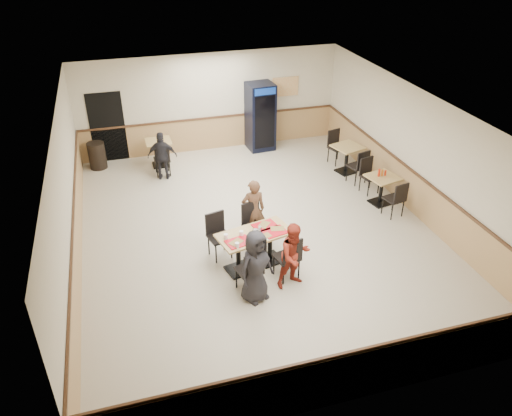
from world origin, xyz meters
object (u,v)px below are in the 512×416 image
object	(u,v)px
diner_woman_left	(256,266)
diner_woman_right	(294,255)
pepsi_cooler	(260,117)
trash_bin	(97,156)
side_table_near	(382,186)
back_table	(159,149)
side_table_far	(347,155)
main_table	(254,244)
lone_diner	(162,156)
diner_man_opposite	(253,210)

from	to	relation	value
diner_woman_left	diner_woman_right	world-z (taller)	diner_woman_left
pepsi_cooler	trash_bin	xyz separation A→B (m)	(-4.98, -0.04, -0.65)
diner_woman_right	side_table_near	xyz separation A→B (m)	(3.27, 2.44, -0.19)
back_table	side_table_far	bearing A→B (deg)	-21.07
main_table	back_table	bearing A→B (deg)	90.40
lone_diner	pepsi_cooler	bearing A→B (deg)	-146.21
trash_bin	lone_diner	bearing A→B (deg)	-34.93
main_table	diner_woman_left	bearing A→B (deg)	-117.90
diner_man_opposite	lone_diner	bearing A→B (deg)	-64.63
side_table_near	side_table_far	bearing A→B (deg)	92.02
pepsi_cooler	diner_woman_left	bearing A→B (deg)	-111.43
lone_diner	pepsi_cooler	size ratio (longest dim) A/B	0.66
main_table	diner_woman_right	world-z (taller)	diner_woman_right
side_table_near	pepsi_cooler	world-z (taller)	pepsi_cooler
diner_man_opposite	trash_bin	xyz separation A→B (m)	(-3.34, 4.83, -0.35)
diner_woman_left	diner_man_opposite	size ratio (longest dim) A/B	1.02
diner_woman_left	back_table	distance (m)	6.59
diner_woman_left	lone_diner	world-z (taller)	diner_woman_left
main_table	side_table_near	world-z (taller)	main_table
pepsi_cooler	trash_bin	bearing A→B (deg)	176.57
main_table	trash_bin	distance (m)	6.60
diner_woman_left	diner_woman_right	xyz separation A→B (m)	(0.85, 0.20, -0.06)
diner_woman_right	trash_bin	bearing A→B (deg)	106.68
side_table_near	diner_man_opposite	bearing A→B (deg)	-170.21
lone_diner	trash_bin	bearing A→B (deg)	-22.79
diner_woman_left	side_table_far	distance (m)	6.08
diner_man_opposite	side_table_near	size ratio (longest dim) A/B	1.75
diner_woman_left	lone_diner	xyz separation A→B (m)	(-1.04, 5.61, -0.07)
pepsi_cooler	side_table_far	bearing A→B (deg)	-55.39
diner_man_opposite	main_table	bearing A→B (deg)	76.81
lone_diner	side_table_near	world-z (taller)	lone_diner
pepsi_cooler	diner_man_opposite	bearing A→B (deg)	-112.50
side_table_near	side_table_far	size ratio (longest dim) A/B	0.92
diner_woman_right	pepsi_cooler	bearing A→B (deg)	66.70
side_table_near	pepsi_cooler	bearing A→B (deg)	114.53
diner_man_opposite	trash_bin	bearing A→B (deg)	-53.62
lone_diner	side_table_near	xyz separation A→B (m)	(5.16, -2.98, -0.18)
diner_woman_right	pepsi_cooler	size ratio (longest dim) A/B	0.68
side_table_far	pepsi_cooler	xyz separation A→B (m)	(-1.87, 2.35, 0.51)
main_table	lone_diner	world-z (taller)	lone_diner
main_table	pepsi_cooler	world-z (taller)	pepsi_cooler
diner_man_opposite	pepsi_cooler	distance (m)	5.15
lone_diner	pepsi_cooler	distance (m)	3.48
side_table_far	trash_bin	xyz separation A→B (m)	(-6.85, 2.31, -0.14)
side_table_far	pepsi_cooler	size ratio (longest dim) A/B	0.44
diner_woman_right	side_table_near	size ratio (longest dim) A/B	1.65
diner_woman_right	lone_diner	bearing A→B (deg)	97.11
back_table	diner_woman_right	bearing A→B (deg)	-73.33
lone_diner	side_table_far	xyz separation A→B (m)	(5.09, -1.08, -0.16)
diner_woman_left	side_table_far	world-z (taller)	diner_woman_left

